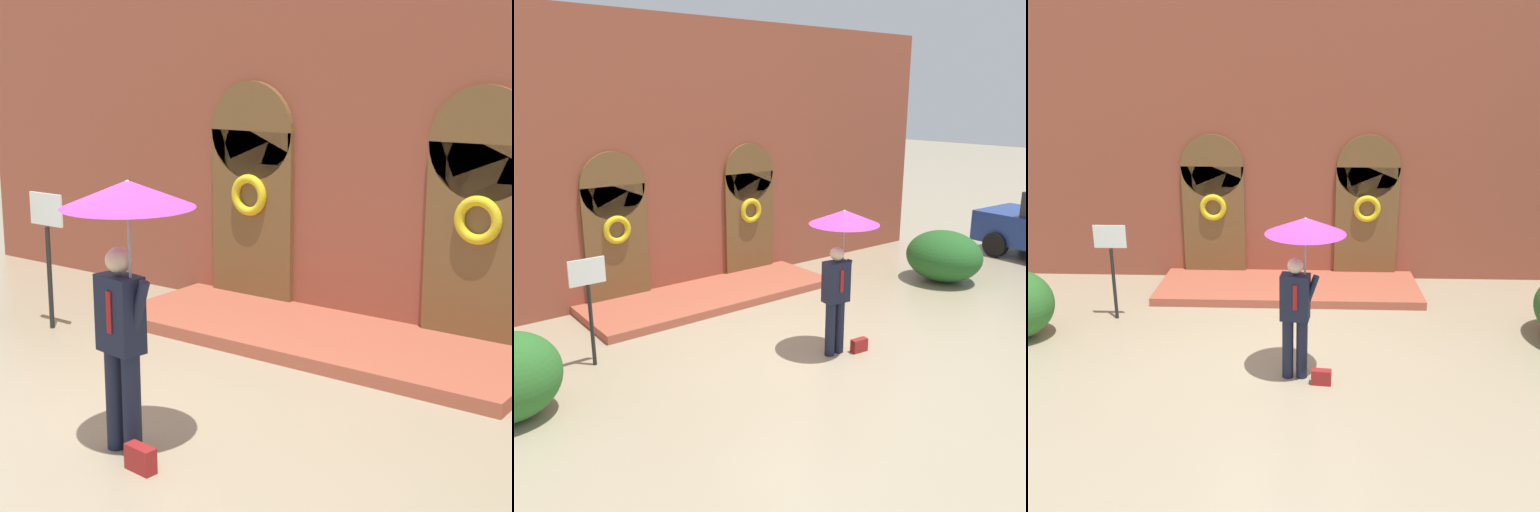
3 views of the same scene
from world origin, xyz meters
TOP-DOWN VIEW (x-y plane):
  - ground_plane at (0.00, 0.00)m, footprint 80.00×80.00m
  - building_facade at (-0.00, 4.15)m, footprint 14.00×2.30m
  - person_with_umbrella at (0.30, -0.39)m, footprint 1.10×1.10m
  - handbag at (0.58, -0.59)m, footprint 0.29×0.15m
  - sign_post at (-3.04, 1.60)m, footprint 0.56×0.06m

SIDE VIEW (x-z plane):
  - ground_plane at x=0.00m, z-range 0.00..0.00m
  - handbag at x=0.58m, z-range 0.00..0.22m
  - sign_post at x=-3.04m, z-range 0.30..2.02m
  - person_with_umbrella at x=0.30m, z-range 0.73..3.09m
  - building_facade at x=0.00m, z-range -0.12..5.48m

